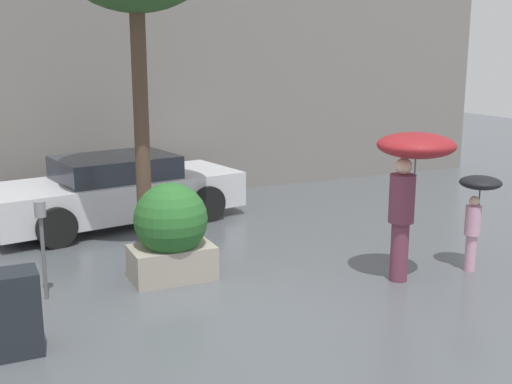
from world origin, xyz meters
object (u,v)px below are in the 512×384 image
Objects in this scene: person_child at (477,200)px; parked_car_near at (116,191)px; planter_box at (171,231)px; parking_meter at (41,230)px; newspaper_box at (15,313)px; person_adult at (412,166)px.

person_child reaches higher than parked_car_near.
planter_box reaches higher than parking_meter.
person_child is at bearing -0.03° from newspaper_box.
person_adult reaches higher than planter_box.
planter_box is 3.36m from person_adult.
newspaper_box is at bearing 145.64° from parked_car_near.
person_adult is 2.29× the size of newspaper_box.
person_adult is at bearing -27.14° from planter_box.
newspaper_box is (-0.46, -1.43, -0.47)m from parking_meter.
newspaper_box is (-6.21, 0.00, -0.59)m from person_child.
parked_car_near is 3.72× the size of parking_meter.
person_child is at bearing -14.03° from parking_meter.
parked_car_near is at bearing 90.29° from planter_box.
person_adult is 0.43× the size of parked_car_near.
person_child reaches higher than newspaper_box.
planter_box is 0.98× the size of person_child.
parking_meter is at bearing -140.29° from person_adult.
person_adult is 1.49× the size of person_child.
planter_box is at bearing 153.14° from person_child.
person_adult is at bearing -17.39° from parking_meter.
parking_meter reaches higher than newspaper_box.
planter_box is 1.71m from parking_meter.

